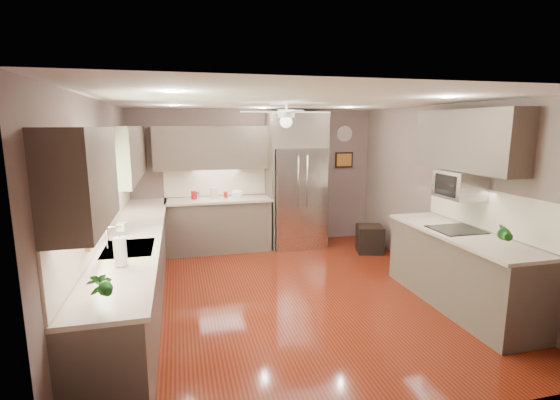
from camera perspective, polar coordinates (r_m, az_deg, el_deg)
name	(u,v)px	position (r m, az deg, el deg)	size (l,w,h in m)	color
floor	(291,294)	(5.53, 1.62, -13.14)	(5.00, 5.00, 0.00)	#50120A
ceiling	(293,101)	(5.07, 1.77, 13.71)	(5.00, 5.00, 0.00)	white
wall_back	(256,178)	(7.56, -3.46, 3.13)	(4.50, 4.50, 0.00)	#6A5651
wall_front	(391,268)	(2.91, 15.36, -9.25)	(4.50, 4.50, 0.00)	#6A5651
wall_left	(102,211)	(5.04, -23.75, -1.44)	(5.00, 5.00, 0.00)	#6A5651
wall_right	(446,195)	(6.15, 22.31, 0.67)	(5.00, 5.00, 0.00)	#6A5651
canister_a	(194,195)	(7.19, -12.03, 0.68)	(0.09, 0.09, 0.14)	maroon
canister_b	(198,195)	(7.23, -11.52, 0.68)	(0.08, 0.08, 0.13)	silver
canister_c	(214,193)	(7.25, -9.29, 0.93)	(0.12, 0.12, 0.20)	#C0B090
canister_d	(226,195)	(7.27, -7.66, 0.77)	(0.07, 0.07, 0.11)	maroon
soap_bottle	(122,226)	(5.15, -21.33, -3.43)	(0.09, 0.09, 0.20)	white
potted_plant_left	(99,285)	(3.18, -24.08, -10.84)	(0.17, 0.12, 0.33)	#185418
potted_plant_right	(505,234)	(4.88, 29.13, -4.15)	(0.17, 0.13, 0.30)	#185418
bowl	(238,196)	(7.28, -5.98, 0.56)	(0.22, 0.22, 0.05)	#C0B090
left_run	(135,268)	(5.34, -19.72, -9.05)	(0.65, 4.70, 1.45)	brown
back_run	(219,224)	(7.31, -8.56, -3.32)	(1.85, 0.65, 1.45)	brown
uppers	(226,151)	(5.63, -7.60, 6.90)	(4.50, 4.70, 0.95)	brown
window	(94,192)	(4.50, -24.68, 1.04)	(0.05, 1.12, 0.92)	#BFF2B2
sink	(129,251)	(4.60, -20.51, -6.72)	(0.50, 0.70, 0.32)	silver
refrigerator	(297,182)	(7.40, 2.37, 2.50)	(1.06, 0.75, 2.45)	silver
right_run	(460,268)	(5.52, 23.97, -8.70)	(0.70, 2.20, 1.45)	brown
microwave	(460,185)	(5.55, 23.94, 1.98)	(0.43, 0.55, 0.34)	silver
ceiling_fan	(286,116)	(5.35, 0.87, 11.75)	(1.18, 1.18, 0.32)	white
recessed_lights	(281,103)	(5.45, 0.18, 13.43)	(2.84, 3.14, 0.01)	white
wall_clock	(345,134)	(8.00, 9.08, 9.17)	(0.30, 0.03, 0.30)	white
framed_print	(344,160)	(8.02, 8.99, 5.60)	(0.36, 0.03, 0.30)	black
stool	(370,239)	(7.35, 12.50, -5.37)	(0.53, 0.53, 0.50)	black
paper_towel	(120,251)	(4.00, -21.55, -6.75)	(0.11, 0.11, 0.28)	white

